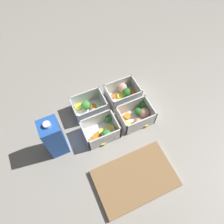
% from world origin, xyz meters
% --- Properties ---
extents(ground_plane, '(4.00, 4.00, 0.00)m').
position_xyz_m(ground_plane, '(0.00, 0.00, 0.00)').
color(ground_plane, gray).
extents(container_near_left, '(0.13, 0.12, 0.07)m').
position_xyz_m(container_near_left, '(-0.08, -0.07, 0.03)').
color(container_near_left, white).
rests_on(container_near_left, ground_plane).
extents(container_near_right, '(0.16, 0.12, 0.07)m').
position_xyz_m(container_near_right, '(0.07, -0.05, 0.03)').
color(container_near_right, white).
rests_on(container_near_right, ground_plane).
extents(container_far_left, '(0.15, 0.11, 0.07)m').
position_xyz_m(container_far_left, '(-0.09, 0.06, 0.02)').
color(container_far_left, white).
rests_on(container_far_left, ground_plane).
extents(container_far_right, '(0.14, 0.11, 0.07)m').
position_xyz_m(container_far_right, '(0.07, 0.07, 0.03)').
color(container_far_right, white).
rests_on(container_far_right, ground_plane).
extents(juice_carton, '(0.07, 0.07, 0.20)m').
position_xyz_m(juice_carton, '(0.25, 0.05, 0.10)').
color(juice_carton, blue).
rests_on(juice_carton, ground_plane).
extents(cutting_board, '(0.28, 0.18, 0.02)m').
position_xyz_m(cutting_board, '(0.04, 0.27, 0.01)').
color(cutting_board, olive).
rests_on(cutting_board, ground_plane).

